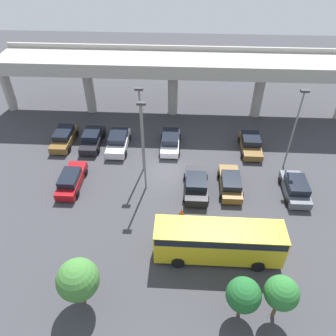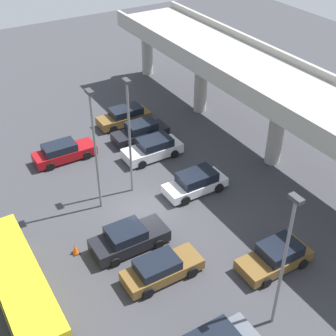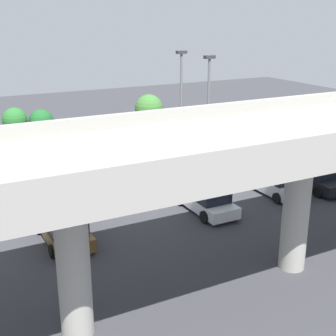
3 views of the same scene
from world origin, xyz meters
name	(u,v)px [view 1 (image 1 of 3)]	position (x,y,z in m)	size (l,w,h in m)	color
ground_plane	(167,173)	(0.00, 0.00, 0.00)	(85.68, 85.68, 0.00)	#38383D
highway_overpass	(173,68)	(0.00, 11.58, 5.75)	(41.15, 6.42, 7.17)	#9E9B93
parked_car_0	(64,137)	(-11.29, 4.45, 0.74)	(2.06, 4.65, 1.52)	brown
parked_car_1	(71,180)	(-8.59, -2.20, 0.70)	(1.97, 4.81, 1.48)	maroon
parked_car_2	(118,141)	(-5.36, 3.99, 0.75)	(2.17, 4.65, 1.59)	silver
parked_car_3	(170,141)	(0.08, 4.37, 0.75)	(2.10, 4.53, 1.54)	silver
parked_car_4	(196,185)	(2.69, -2.25, 0.72)	(2.22, 4.74, 1.56)	black
parked_car_5	(230,183)	(5.79, -1.80, 0.68)	(2.02, 4.65, 1.43)	brown
parked_car_6	(251,144)	(8.43, 4.37, 0.71)	(2.18, 4.44, 1.51)	brown
parked_car_7	(295,188)	(11.44, -2.18, 0.72)	(2.12, 4.42, 1.51)	#515660
parked_car_8	(92,138)	(-8.22, 4.42, 0.73)	(2.05, 4.70, 1.56)	black
shuttle_bus	(219,240)	(4.16, -9.12, 1.75)	(9.06, 2.57, 2.93)	gold
lamp_post_near_aisle	(295,125)	(11.34, 1.64, 4.79)	(0.70, 0.35, 8.19)	slate
lamp_post_mid_lot	(143,142)	(-1.82, -2.09, 5.02)	(0.70, 0.35, 8.65)	slate
lamp_post_by_overpass	(141,125)	(-2.34, 0.57, 4.96)	(0.70, 0.35, 8.52)	slate
tree_front_left	(78,280)	(-4.64, -13.26, 2.60)	(2.63, 2.63, 3.92)	brown
tree_front_centre	(243,295)	(5.28, -13.54, 2.30)	(2.11, 2.11, 3.37)	brown
tree_front_right	(282,293)	(7.42, -13.51, 2.68)	(2.04, 2.04, 3.72)	brown
traffic_cone	(182,212)	(1.50, -5.27, 0.33)	(0.44, 0.44, 0.70)	black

